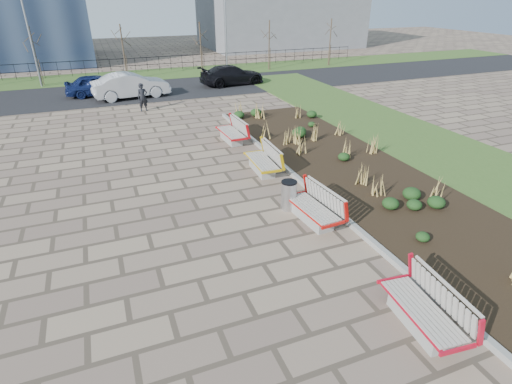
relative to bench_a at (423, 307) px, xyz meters
name	(u,v)px	position (x,y,z in m)	size (l,w,h in m)	color
ground	(243,293)	(-3.00, 2.27, -0.50)	(120.00, 120.00, 0.00)	#84705A
planting_bed	(352,170)	(3.25, 7.27, -0.45)	(4.50, 18.00, 0.10)	black
planting_curb	(298,178)	(0.92, 7.27, -0.42)	(0.16, 18.00, 0.15)	gray
grass_verge_near	(447,154)	(8.00, 7.27, -0.48)	(5.00, 38.00, 0.04)	#33511E
grass_verge_far	(126,76)	(-3.00, 30.27, -0.48)	(80.00, 5.00, 0.04)	#33511E
road	(134,92)	(-3.00, 24.27, -0.49)	(80.00, 7.00, 0.02)	black
bench_a	(423,307)	(0.00, 0.00, 0.00)	(0.90, 2.10, 1.00)	red
bench_b	(313,206)	(0.00, 4.53, 0.00)	(0.90, 2.10, 1.00)	red
bench_c	(262,159)	(0.00, 8.47, 0.00)	(0.90, 2.10, 1.00)	gold
bench_d	(231,131)	(0.00, 12.16, 0.00)	(0.90, 2.10, 1.00)	red
litter_bin	(289,196)	(-0.32, 5.47, -0.03)	(0.48, 0.48, 0.93)	#B2B2B7
pedestrian	(143,97)	(-3.00, 19.00, 0.28)	(0.57, 0.37, 1.57)	black
car_blue	(97,85)	(-5.26, 23.93, 0.20)	(1.61, 3.99, 1.36)	#111D4D
car_silver	(131,85)	(-3.28, 22.49, 0.30)	(1.66, 4.75, 1.57)	#ACAFB4
car_black	(232,75)	(4.02, 24.00, 0.21)	(1.93, 4.74, 1.37)	black
tree_b	(36,57)	(-9.00, 28.77, 1.54)	(1.40, 1.40, 4.00)	#4C3D2D
tree_c	(124,52)	(-3.00, 28.77, 1.54)	(1.40, 1.40, 4.00)	#4C3D2D
tree_d	(201,49)	(3.00, 28.77, 1.54)	(1.40, 1.40, 4.00)	#4C3D2D
tree_e	(269,45)	(9.00, 28.77, 1.54)	(1.40, 1.40, 4.00)	#4C3D2D
tree_f	(330,42)	(15.00, 28.77, 1.54)	(1.40, 1.40, 4.00)	#4C3D2D
lamp_west	(31,42)	(-9.00, 28.27, 2.54)	(0.24, 0.60, 6.00)	gray
lamp_east	(226,35)	(5.00, 28.27, 2.54)	(0.24, 0.60, 6.00)	gray
railing_fence	(123,65)	(-3.00, 31.77, 0.14)	(44.00, 0.10, 1.20)	black
building_grey	(280,2)	(17.00, 44.27, 4.50)	(18.00, 12.00, 10.00)	slate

